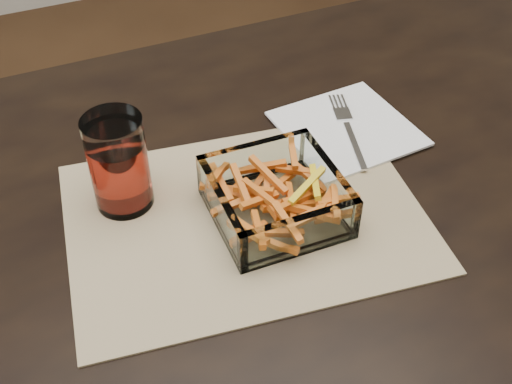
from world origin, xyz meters
TOP-DOWN VIEW (x-y plane):
  - dining_table at (0.00, 0.00)m, footprint 1.60×0.90m
  - placemat at (-0.10, -0.02)m, footprint 0.49×0.39m
  - glass_bowl at (-0.07, -0.03)m, footprint 0.16×0.16m
  - tumbler at (-0.23, 0.07)m, footprint 0.07×0.07m
  - napkin at (0.11, 0.09)m, footprint 0.19×0.19m
  - fork at (0.11, 0.09)m, footprint 0.07×0.18m

SIDE VIEW (x-z plane):
  - dining_table at x=0.00m, z-range 0.29..1.04m
  - placemat at x=-0.10m, z-range 0.75..0.75m
  - napkin at x=0.11m, z-range 0.75..0.76m
  - fork at x=0.11m, z-range 0.76..0.76m
  - glass_bowl at x=-0.07m, z-range 0.75..0.81m
  - tumbler at x=-0.23m, z-range 0.75..0.88m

